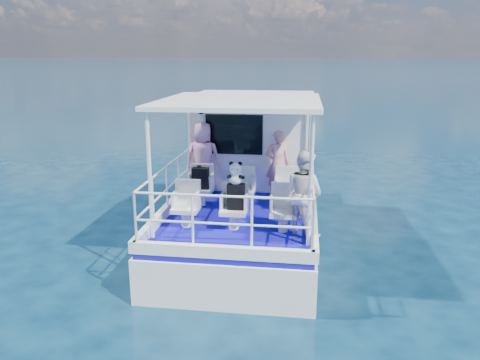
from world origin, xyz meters
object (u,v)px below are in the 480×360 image
(passenger_stbd_aft, at_px, (304,193))
(panda, at_px, (236,173))
(passenger_port_fwd, at_px, (203,159))
(backpack_center, at_px, (236,197))

(passenger_stbd_aft, height_order, panda, passenger_stbd_aft)
(passenger_port_fwd, height_order, passenger_stbd_aft, passenger_port_fwd)
(passenger_port_fwd, distance_m, backpack_center, 2.41)
(passenger_stbd_aft, relative_size, backpack_center, 3.24)
(panda, bearing_deg, passenger_port_fwd, 116.18)
(passenger_port_fwd, height_order, panda, passenger_port_fwd)
(passenger_port_fwd, bearing_deg, panda, 115.73)
(backpack_center, bearing_deg, passenger_port_fwd, 116.36)
(passenger_stbd_aft, distance_m, panda, 1.25)
(backpack_center, bearing_deg, panda, -134.88)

